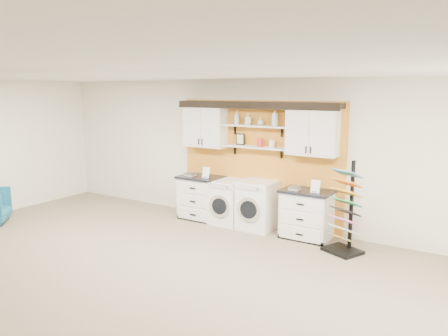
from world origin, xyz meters
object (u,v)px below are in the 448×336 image
Objects in this scene: base_cabinet_right at (307,214)px; dryer at (257,205)px; base_cabinet_left at (202,197)px; sample_rack at (345,223)px; washer at (229,202)px.

dryer is (-0.98, -0.00, 0.03)m from base_cabinet_right.
base_cabinet_left is 0.97× the size of dryer.
base_cabinet_left is at bearing -180.00° from base_cabinet_right.
base_cabinet_right is 0.85m from sample_rack.
dryer is at bearing -179.80° from base_cabinet_right.
dryer is at bearing -0.15° from base_cabinet_left.
base_cabinet_right is 0.98m from dryer.
dryer is at bearing -166.84° from sample_rack.
washer is 0.94× the size of dryer.
washer reaches higher than base_cabinet_right.
dryer is (1.28, -0.00, 0.02)m from base_cabinet_left.
base_cabinet_left is 3.06m from sample_rack.
base_cabinet_right is 0.96× the size of dryer.
washer is (0.65, -0.00, -0.00)m from base_cabinet_left.
dryer is 1.79m from sample_rack.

